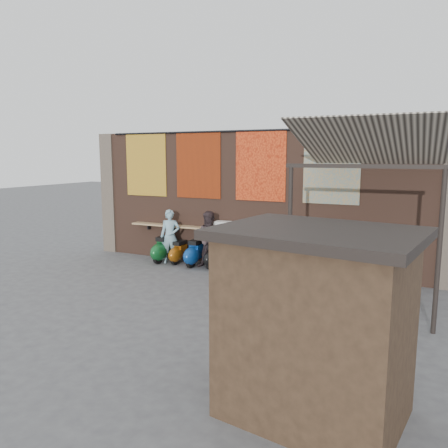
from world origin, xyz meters
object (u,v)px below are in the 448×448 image
Objects in this scene: scooter_stool_5 at (253,259)px; scooter_stool_3 at (213,256)px; scooter_stool_0 at (163,249)px; shopper_grey at (396,278)px; shopper_navy at (312,269)px; market_stall at (315,329)px; scooter_stool_6 at (271,260)px; shelf_box at (225,225)px; diner_left at (170,236)px; diner_right at (210,240)px; scooter_stool_4 at (231,256)px; scooter_stool_7 at (291,264)px; scooter_stool_8 at (314,267)px; scooter_stool_2 at (195,253)px; scooter_stool_1 at (179,252)px; shopper_tan at (310,265)px.

scooter_stool_3 is at bearing 179.40° from scooter_stool_5.
shopper_grey is (6.88, -1.77, 0.36)m from scooter_stool_0.
market_stall is (1.01, -4.08, 0.33)m from shopper_navy.
scooter_stool_0 reaches higher than scooter_stool_5.
shelf_box is at bearing 167.40° from scooter_stool_6.
scooter_stool_5 is at bearing -22.98° from diner_left.
scooter_stool_5 is at bearing -13.43° from diner_right.
shelf_box is 0.96m from scooter_stool_4.
scooter_stool_4 is 2.11m from diner_left.
scooter_stool_5 is (0.65, 0.05, -0.04)m from scooter_stool_4.
scooter_stool_4 is 0.52× the size of diner_left.
scooter_stool_4 reaches higher than scooter_stool_7.
shopper_navy is 4.22m from market_stall.
scooter_stool_4 is 0.97× the size of scooter_stool_6.
shopper_navy is (2.18, -2.03, 0.45)m from scooter_stool_5.
shopper_grey reaches higher than shelf_box.
shopper_navy reaches higher than scooter_stool_6.
shelf_box is 0.38× the size of diner_left.
scooter_stool_8 is 0.49× the size of shopper_grey.
scooter_stool_2 is 0.98m from diner_left.
scooter_stool_4 is (1.19, 0.01, 0.02)m from scooter_stool_2.
market_stall reaches higher than scooter_stool_7.
scooter_stool_5 is 1.41m from diner_right.
scooter_stool_1 is at bearing -11.04° from shopper_grey.
scooter_stool_5 is at bearing 126.57° from market_stall.
scooter_stool_0 is at bearing 178.82° from scooter_stool_2.
shelf_box reaches higher than scooter_stool_3.
diner_right is 1.00× the size of shopper_tan.
market_stall reaches higher than shopper_grey.
shelf_box is 2.90m from scooter_stool_8.
market_stall reaches higher than scooter_stool_8.
scooter_stool_4 is 0.53× the size of shopper_navy.
scooter_stool_7 is 2.51m from diner_right.
scooter_stool_5 is 0.57m from scooter_stool_6.
scooter_stool_5 is 2.75m from shopper_tan.
scooter_stool_4 is 4.88m from shopper_grey.
market_stall reaches higher than scooter_stool_4.
shopper_grey is 0.66× the size of market_stall.
shopper_navy reaches higher than shelf_box.
diner_right is at bearing -13.50° from shopper_grey.
scooter_stool_5 is 1.14m from scooter_stool_7.
scooter_stool_4 is 7.22m from market_stall.
scooter_stool_6 is (2.40, -0.01, 0.03)m from scooter_stool_2.
shelf_box is 0.37× the size of shopper_tan.
scooter_stool_1 is 0.92× the size of scooter_stool_7.
market_stall reaches higher than shopper_tan.
shopper_grey is at bearing -40.28° from scooter_stool_8.
scooter_stool_5 is (3.00, 0.04, -0.03)m from scooter_stool_0.
scooter_stool_2 is 1.15× the size of scooter_stool_3.
scooter_stool_7 is at bearing -83.94° from shopper_navy.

